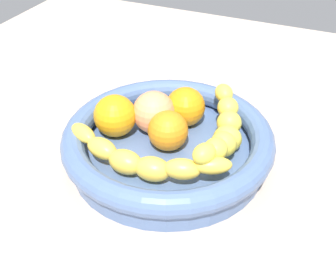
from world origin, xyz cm
name	(u,v)px	position (x,y,z in cm)	size (l,w,h in cm)	color
kitchen_counter	(168,167)	(0.00, 0.00, 1.50)	(120.00, 120.00, 3.00)	#B7A392
fruit_bowl	(168,144)	(0.00, 0.00, 6.12)	(31.13, 31.13, 6.01)	#4E6896
banana_draped_left	(223,131)	(-2.56, 7.53, 8.94)	(19.79, 7.58, 6.34)	yellow
banana_draped_right	(141,159)	(7.09, -0.87, 8.13)	(6.52, 24.70, 4.17)	yellow
orange_front	(113,117)	(0.49, -8.73, 8.74)	(6.49, 6.49, 6.49)	orange
orange_mid_left	(167,130)	(-0.20, -0.18, 8.46)	(5.94, 5.94, 5.94)	orange
orange_mid_right	(184,106)	(-6.83, -0.31, 8.60)	(6.22, 6.22, 6.22)	orange
peach_blush	(154,112)	(-3.19, -3.75, 8.78)	(6.57, 6.57, 6.57)	#F29260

